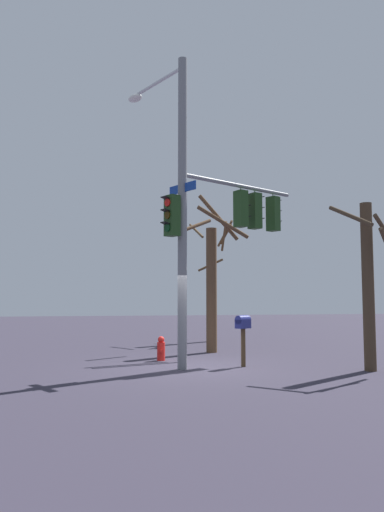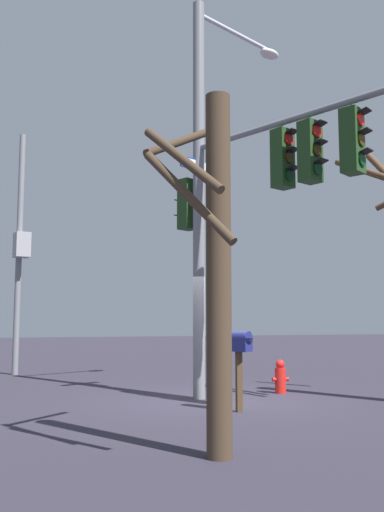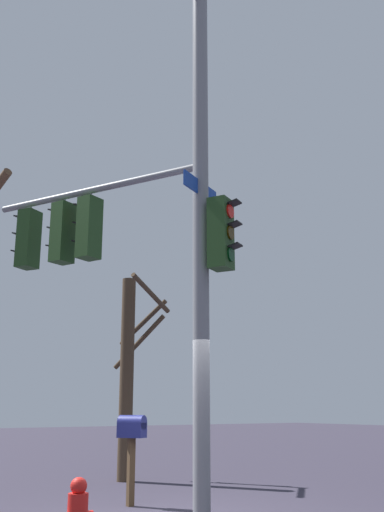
% 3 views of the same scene
% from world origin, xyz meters
% --- Properties ---
extents(ground_plane, '(80.00, 80.00, 0.00)m').
position_xyz_m(ground_plane, '(0.00, 0.00, 0.00)').
color(ground_plane, '#302B39').
extents(main_signal_pole_assembly, '(3.05, 5.34, 8.57)m').
position_xyz_m(main_signal_pole_assembly, '(-0.34, 0.43, 4.64)').
color(main_signal_pole_assembly, slate).
rests_on(main_signal_pole_assembly, ground).
extents(fire_hydrant, '(0.38, 0.24, 0.73)m').
position_xyz_m(fire_hydrant, '(-1.74, -0.70, 0.34)').
color(fire_hydrant, red).
rests_on(fire_hydrant, ground).
extents(mailbox, '(0.45, 0.50, 1.41)m').
position_xyz_m(mailbox, '(0.04, 1.34, 1.11)').
color(mailbox, '#4C3823').
rests_on(mailbox, ground).
extents(bare_tree_behind_pole, '(1.32, 1.83, 4.42)m').
position_xyz_m(bare_tree_behind_pole, '(1.51, 4.35, 2.36)').
color(bare_tree_behind_pole, '#423324').
rests_on(bare_tree_behind_pole, ground).
extents(bare_tree_across_street, '(1.72, 1.76, 5.31)m').
position_xyz_m(bare_tree_across_street, '(-7.88, 2.45, 2.82)').
color(bare_tree_across_street, brown).
rests_on(bare_tree_across_street, ground).
extents(bare_tree_corner, '(2.66, 2.62, 5.41)m').
position_xyz_m(bare_tree_corner, '(-3.59, 1.33, 2.54)').
color(bare_tree_corner, brown).
rests_on(bare_tree_corner, ground).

